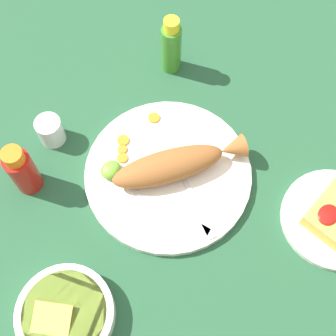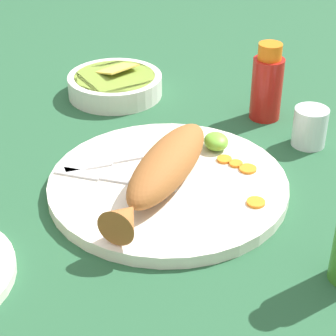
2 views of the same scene
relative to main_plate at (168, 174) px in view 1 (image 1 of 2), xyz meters
name	(u,v)px [view 1 (image 1 of 2)]	position (x,y,z in m)	size (l,w,h in m)	color
ground_plane	(168,176)	(0.00, 0.00, -0.01)	(4.00, 4.00, 0.00)	#235133
main_plate	(168,174)	(0.00, 0.00, 0.00)	(0.35, 0.35, 0.02)	white
fried_fish	(176,164)	(-0.01, 0.01, 0.04)	(0.27, 0.20, 0.06)	#935628
fork_near	(196,203)	(0.01, 0.09, 0.01)	(0.09, 0.17, 0.00)	silver
fork_far	(174,213)	(0.06, 0.07, 0.01)	(0.05, 0.18, 0.00)	silver
carrot_slice_near	(154,118)	(-0.08, -0.11, 0.01)	(0.03, 0.03, 0.00)	orange
carrot_slice_mid	(123,140)	(0.01, -0.12, 0.01)	(0.03, 0.03, 0.00)	orange
carrot_slice_far	(122,158)	(0.04, -0.09, 0.01)	(0.02, 0.02, 0.00)	orange
carrot_slice_extra	(122,149)	(0.03, -0.11, 0.01)	(0.02, 0.02, 0.00)	orange
lime_wedge_main	(111,170)	(0.08, -0.09, 0.02)	(0.04, 0.04, 0.02)	#6BB233
hot_sauce_bottle_red	(22,170)	(0.21, -0.20, 0.05)	(0.05, 0.05, 0.14)	#B21914
hot_sauce_bottle_green	(171,46)	(-0.22, -0.19, 0.06)	(0.05, 0.05, 0.15)	#3D8428
salt_cup	(51,132)	(0.10, -0.25, 0.02)	(0.06, 0.06, 0.06)	silver
side_plate_fries	(334,219)	(-0.15, 0.31, 0.00)	(0.21, 0.21, 0.01)	white
guacamole_bowl	(66,314)	(0.34, 0.05, 0.01)	(0.18, 0.18, 0.05)	white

